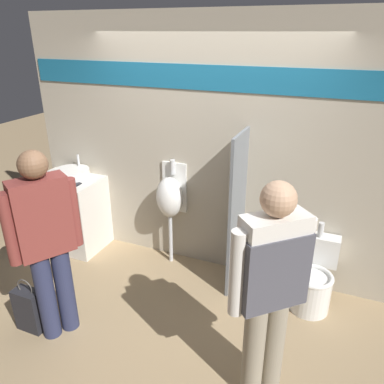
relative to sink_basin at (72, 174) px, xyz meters
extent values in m
plane|color=#997F5B|center=(1.62, -0.35, -0.94)|extent=(16.00, 16.00, 0.00)
cube|color=#B2A893|center=(1.62, 0.25, 0.41)|extent=(4.25, 0.06, 2.70)
cube|color=#19668E|center=(1.62, 0.22, 1.14)|extent=(4.16, 0.01, 0.24)
cube|color=silver|center=(-0.05, -0.06, -0.50)|extent=(0.80, 0.56, 0.89)
cylinder|color=white|center=(0.00, 0.00, 0.00)|extent=(0.42, 0.42, 0.11)
cylinder|color=silver|center=(0.00, 0.15, 0.12)|extent=(0.03, 0.03, 0.14)
cube|color=black|center=(0.19, -0.17, -0.05)|extent=(0.07, 0.14, 0.01)
cube|color=slate|center=(2.05, -0.03, -0.12)|extent=(0.03, 0.51, 1.65)
cylinder|color=silver|center=(1.25, 0.08, -0.64)|extent=(0.04, 0.04, 0.61)
ellipsoid|color=white|center=(1.25, 0.08, -0.12)|extent=(0.30, 0.27, 0.46)
cube|color=white|center=(1.25, 0.21, -0.05)|extent=(0.29, 0.02, 0.58)
cylinder|color=silver|center=(1.25, 0.17, 0.20)|extent=(0.06, 0.06, 0.16)
cylinder|color=white|center=(2.85, -0.14, -0.76)|extent=(0.38, 0.38, 0.36)
torus|color=white|center=(2.85, -0.14, -0.57)|extent=(0.39, 0.39, 0.04)
cube|color=white|center=(2.85, 0.13, -0.43)|extent=(0.40, 0.16, 0.31)
cylinder|color=silver|center=(2.85, 0.11, -0.20)|extent=(0.06, 0.06, 0.14)
cylinder|color=gray|center=(2.56, -1.28, -0.53)|extent=(0.15, 0.15, 0.83)
cylinder|color=gray|center=(2.68, -1.17, -0.53)|extent=(0.15, 0.15, 0.83)
cube|color=silver|center=(2.62, -1.22, 0.21)|extent=(0.44, 0.43, 0.65)
cube|color=#4C4C56|center=(2.62, -1.22, 0.16)|extent=(0.48, 0.47, 0.52)
cylinder|color=silver|center=(2.44, -1.39, 0.18)|extent=(0.10, 0.10, 0.60)
cylinder|color=silver|center=(2.80, -1.05, 0.18)|extent=(0.10, 0.10, 0.60)
sphere|color=tan|center=(2.62, -1.22, 0.65)|extent=(0.22, 0.22, 0.22)
cylinder|color=#282D4C|center=(0.77, -1.38, -0.53)|extent=(0.15, 0.15, 0.83)
cylinder|color=#282D4C|center=(0.86, -1.24, -0.53)|extent=(0.15, 0.15, 0.83)
cube|color=brown|center=(0.81, -1.31, 0.21)|extent=(0.38, 0.47, 0.65)
cylinder|color=brown|center=(0.69, -1.52, 0.18)|extent=(0.10, 0.10, 0.60)
cylinder|color=brown|center=(0.94, -1.10, 0.18)|extent=(0.10, 0.10, 0.60)
sphere|color=brown|center=(0.81, -1.31, 0.65)|extent=(0.22, 0.22, 0.22)
cube|color=#232328|center=(0.55, -1.39, -0.74)|extent=(0.26, 0.14, 0.41)
torus|color=#4C4742|center=(0.55, -1.39, -0.49)|extent=(0.17, 0.01, 0.17)
camera|label=1|loc=(2.93, -3.28, 1.57)|focal=35.00mm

